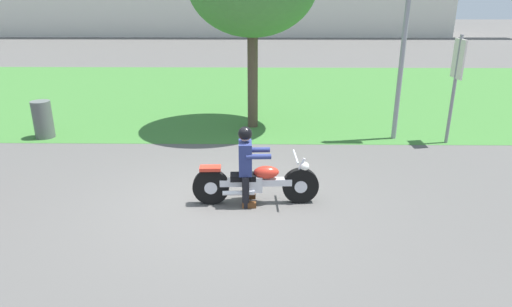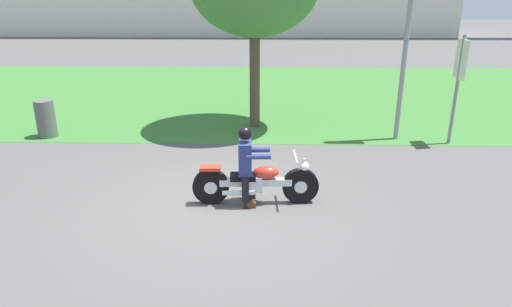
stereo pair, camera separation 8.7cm
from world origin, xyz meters
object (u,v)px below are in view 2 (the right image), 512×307
(rider_lead, at_px, (246,159))
(sign_banner, at_px, (459,73))
(streetlight_pole, at_px, (416,6))
(trash_can, at_px, (46,119))
(motorcycle_lead, at_px, (256,182))

(rider_lead, bearing_deg, sign_banner, 32.78)
(rider_lead, bearing_deg, streetlight_pole, 42.51)
(streetlight_pole, xyz_separation_m, trash_can, (-9.04, -0.05, -2.72))
(streetlight_pole, relative_size, sign_banner, 1.93)
(rider_lead, height_order, trash_can, rider_lead)
(rider_lead, distance_m, sign_banner, 5.99)
(trash_can, relative_size, sign_banner, 0.36)
(motorcycle_lead, relative_size, streetlight_pole, 0.44)
(streetlight_pole, bearing_deg, sign_banner, -17.35)
(streetlight_pole, bearing_deg, motorcycle_lead, -133.54)
(streetlight_pole, bearing_deg, rider_lead, -134.82)
(motorcycle_lead, bearing_deg, trash_can, 143.13)
(rider_lead, relative_size, sign_banner, 0.54)
(rider_lead, relative_size, streetlight_pole, 0.28)
(motorcycle_lead, distance_m, sign_banner, 5.93)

